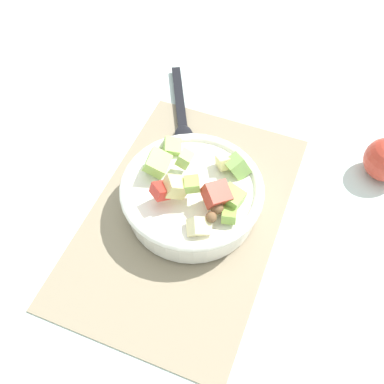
{
  "coord_description": "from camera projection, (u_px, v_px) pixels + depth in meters",
  "views": [
    {
      "loc": [
        -0.4,
        -0.17,
        0.66
      ],
      "look_at": [
        0.02,
        -0.01,
        0.05
      ],
      "focal_mm": 43.47,
      "sensor_mm": 36.0,
      "label": 1
    }
  ],
  "objects": [
    {
      "name": "ground_plane",
      "position": [
        185.0,
        217.0,
        0.79
      ],
      "size": [
        2.4,
        2.4,
        0.0
      ],
      "primitive_type": "plane",
      "color": "silver"
    },
    {
      "name": "placemat",
      "position": [
        185.0,
        216.0,
        0.79
      ],
      "size": [
        0.49,
        0.31,
        0.01
      ],
      "primitive_type": "cube",
      "color": "gray",
      "rests_on": "ground_plane"
    },
    {
      "name": "salad_bowl",
      "position": [
        192.0,
        194.0,
        0.77
      ],
      "size": [
        0.24,
        0.24,
        0.11
      ],
      "color": "white",
      "rests_on": "placemat"
    },
    {
      "name": "serving_spoon",
      "position": [
        182.0,
        118.0,
        0.92
      ],
      "size": [
        0.22,
        0.13,
        0.01
      ],
      "color": "black",
      "rests_on": "placemat"
    }
  ]
}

